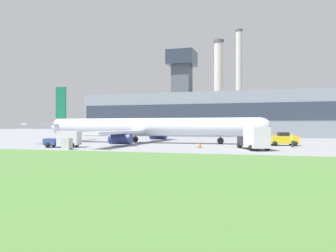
{
  "coord_description": "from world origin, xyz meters",
  "views": [
    {
      "loc": [
        13.54,
        -49.0,
        2.73
      ],
      "look_at": [
        -0.7,
        -0.15,
        2.7
      ],
      "focal_mm": 35.0,
      "sensor_mm": 36.0,
      "label": 1
    }
  ],
  "objects_px": {
    "ground_crew_person": "(293,140)",
    "pushback_tug": "(283,140)",
    "baggage_truck": "(65,139)",
    "fuel_truck": "(254,139)",
    "airplane": "(147,128)"
  },
  "relations": [
    {
      "from": "ground_crew_person",
      "to": "baggage_truck",
      "type": "bearing_deg",
      "value": -163.46
    },
    {
      "from": "baggage_truck",
      "to": "fuel_truck",
      "type": "relative_size",
      "value": 0.7
    },
    {
      "from": "fuel_truck",
      "to": "pushback_tug",
      "type": "bearing_deg",
      "value": 68.66
    },
    {
      "from": "baggage_truck",
      "to": "ground_crew_person",
      "type": "height_order",
      "value": "baggage_truck"
    },
    {
      "from": "airplane",
      "to": "baggage_truck",
      "type": "distance_m",
      "value": 14.33
    },
    {
      "from": "pushback_tug",
      "to": "baggage_truck",
      "type": "height_order",
      "value": "baggage_truck"
    },
    {
      "from": "pushback_tug",
      "to": "fuel_truck",
      "type": "height_order",
      "value": "fuel_truck"
    },
    {
      "from": "airplane",
      "to": "ground_crew_person",
      "type": "relative_size",
      "value": 20.99
    },
    {
      "from": "airplane",
      "to": "ground_crew_person",
      "type": "height_order",
      "value": "airplane"
    },
    {
      "from": "airplane",
      "to": "baggage_truck",
      "type": "relative_size",
      "value": 7.91
    },
    {
      "from": "fuel_truck",
      "to": "baggage_truck",
      "type": "bearing_deg",
      "value": -174.17
    },
    {
      "from": "pushback_tug",
      "to": "fuel_truck",
      "type": "bearing_deg",
      "value": -111.34
    },
    {
      "from": "ground_crew_person",
      "to": "fuel_truck",
      "type": "bearing_deg",
      "value": -127.99
    },
    {
      "from": "ground_crew_person",
      "to": "pushback_tug",
      "type": "bearing_deg",
      "value": 105.91
    },
    {
      "from": "pushback_tug",
      "to": "baggage_truck",
      "type": "relative_size",
      "value": 0.89
    }
  ]
}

